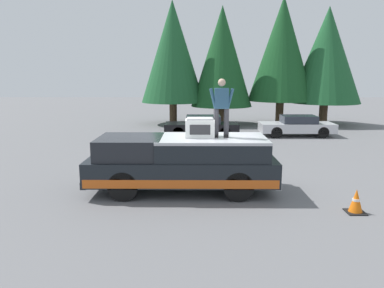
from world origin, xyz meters
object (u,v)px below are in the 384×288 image
compressor_unit (200,128)px  person_on_truck_bed (221,106)px  parked_car_silver (297,126)px  pickup_truck (182,163)px  traffic_cone (356,202)px  parked_car_black (202,126)px

compressor_unit → person_on_truck_bed: 0.88m
parked_car_silver → compressor_unit: bearing=151.2°
compressor_unit → parked_car_silver: 11.70m
pickup_truck → person_on_truck_bed: bearing=-88.4°
compressor_unit → traffic_cone: (-1.79, -3.94, -1.64)m
pickup_truck → parked_car_black: bearing=-4.3°
pickup_truck → traffic_cone: size_ratio=8.94×
person_on_truck_bed → parked_car_silver: 11.52m
compressor_unit → traffic_cone: compressor_unit is taller
pickup_truck → traffic_cone: bearing=-111.3°
parked_car_black → pickup_truck: bearing=175.7°
person_on_truck_bed → parked_car_black: size_ratio=0.41×
pickup_truck → parked_car_black: pickup_truck is taller
pickup_truck → compressor_unit: compressor_unit is taller
pickup_truck → parked_car_black: size_ratio=1.35×
parked_car_black → traffic_cone: 12.45m
compressor_unit → parked_car_silver: compressor_unit is taller
compressor_unit → person_on_truck_bed: (-0.01, -0.62, 0.62)m
pickup_truck → traffic_cone: 4.83m
person_on_truck_bed → traffic_cone: bearing=-118.2°
compressor_unit → parked_car_silver: size_ratio=0.20×
person_on_truck_bed → parked_car_black: 10.31m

